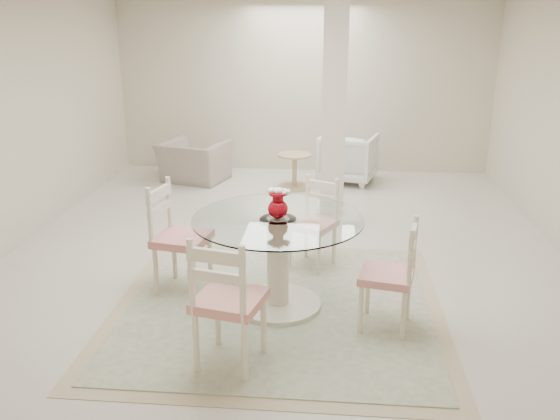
# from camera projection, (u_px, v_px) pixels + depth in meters

# --- Properties ---
(ground) EXTENTS (7.00, 7.00, 0.00)m
(ground) POSITION_uv_depth(u_px,v_px,m) (285.00, 247.00, 6.64)
(ground) COLOR silver
(ground) RESTS_ON ground
(room_shell) EXTENTS (6.02, 7.02, 2.71)m
(room_shell) POSITION_uv_depth(u_px,v_px,m) (286.00, 79.00, 6.06)
(room_shell) COLOR beige
(room_shell) RESTS_ON ground
(column) EXTENTS (0.30, 0.30, 2.70)m
(column) POSITION_uv_depth(u_px,v_px,m) (334.00, 110.00, 7.40)
(column) COLOR beige
(column) RESTS_ON ground
(area_rug) EXTENTS (2.90, 2.90, 0.02)m
(area_rug) POSITION_uv_depth(u_px,v_px,m) (278.00, 306.00, 5.29)
(area_rug) COLOR tan
(area_rug) RESTS_ON ground
(dining_table) EXTENTS (1.46, 1.46, 0.84)m
(dining_table) POSITION_uv_depth(u_px,v_px,m) (278.00, 263.00, 5.15)
(dining_table) COLOR #EFE4C4
(dining_table) RESTS_ON ground
(red_vase) EXTENTS (0.20, 0.17, 0.26)m
(red_vase) POSITION_uv_depth(u_px,v_px,m) (278.00, 204.00, 4.98)
(red_vase) COLOR #A90512
(red_vase) RESTS_ON dining_table
(dining_chair_east) EXTENTS (0.49, 0.49, 1.04)m
(dining_chair_east) POSITION_uv_depth(u_px,v_px,m) (395.00, 268.00, 4.77)
(dining_chair_east) COLOR #F4E7C9
(dining_chair_east) RESTS_ON ground
(dining_chair_north) EXTENTS (0.55, 0.55, 1.02)m
(dining_chair_north) POSITION_uv_depth(u_px,v_px,m) (316.00, 216.00, 6.01)
(dining_chair_north) COLOR #F6EFCA
(dining_chair_north) RESTS_ON ground
(dining_chair_west) EXTENTS (0.54, 0.54, 1.15)m
(dining_chair_west) POSITION_uv_depth(u_px,v_px,m) (174.00, 229.00, 5.45)
(dining_chair_west) COLOR beige
(dining_chair_west) RESTS_ON ground
(dining_chair_south) EXTENTS (0.56, 0.56, 1.16)m
(dining_chair_south) POSITION_uv_depth(u_px,v_px,m) (225.00, 294.00, 4.19)
(dining_chair_south) COLOR #F3E5C8
(dining_chair_south) RESTS_ON ground
(recliner_taupe) EXTENTS (1.15, 1.07, 0.62)m
(recliner_taupe) POSITION_uv_depth(u_px,v_px,m) (194.00, 161.00, 9.18)
(recliner_taupe) COLOR gray
(recliner_taupe) RESTS_ON ground
(armchair_white) EXTENTS (0.99, 1.00, 0.75)m
(armchair_white) POSITION_uv_depth(u_px,v_px,m) (348.00, 158.00, 9.14)
(armchair_white) COLOR white
(armchair_white) RESTS_ON ground
(side_table) EXTENTS (0.50, 0.50, 0.52)m
(side_table) POSITION_uv_depth(u_px,v_px,m) (294.00, 172.00, 8.82)
(side_table) COLOR tan
(side_table) RESTS_ON ground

